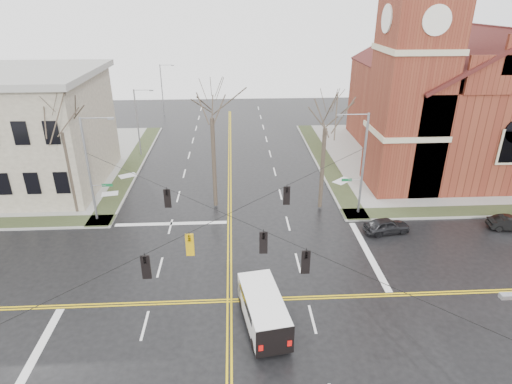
{
  "coord_description": "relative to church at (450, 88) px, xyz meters",
  "views": [
    {
      "loc": [
        0.49,
        -22.03,
        17.65
      ],
      "look_at": [
        2.03,
        6.0,
        4.86
      ],
      "focal_mm": 30.0,
      "sensor_mm": 36.0,
      "label": 1
    }
  ],
  "objects": [
    {
      "name": "ground",
      "position": [
        -24.76,
        -24.78,
        -8.43
      ],
      "size": [
        120.0,
        120.0,
        0.0
      ],
      "primitive_type": "plane",
      "color": "black",
      "rests_on": "ground"
    },
    {
      "name": "sidewalks",
      "position": [
        -24.76,
        -24.78,
        -8.36
      ],
      "size": [
        80.0,
        80.0,
        0.17
      ],
      "color": "gray",
      "rests_on": "ground"
    },
    {
      "name": "road_markings",
      "position": [
        -24.76,
        -24.78,
        -8.43
      ],
      "size": [
        100.0,
        100.0,
        0.01
      ],
      "color": "gold",
      "rests_on": "ground"
    },
    {
      "name": "church",
      "position": [
        0.0,
        0.0,
        0.0
      ],
      "size": [
        24.28,
        27.48,
        27.5
      ],
      "color": "maroon",
      "rests_on": "ground"
    },
    {
      "name": "civic_building_a",
      "position": [
        -46.76,
        -4.78,
        -2.93
      ],
      "size": [
        18.0,
        14.0,
        11.0
      ],
      "primitive_type": "cube",
      "color": "gray",
      "rests_on": "ground"
    },
    {
      "name": "signal_pole_ne",
      "position": [
        -13.44,
        -13.28,
        -3.48
      ],
      "size": [
        2.75,
        0.22,
        9.0
      ],
      "color": "gray",
      "rests_on": "ground"
    },
    {
      "name": "signal_pole_nw",
      "position": [
        -36.09,
        -13.28,
        -3.48
      ],
      "size": [
        2.75,
        0.22,
        9.0
      ],
      "color": "gray",
      "rests_on": "ground"
    },
    {
      "name": "span_wires",
      "position": [
        -24.76,
        -24.78,
        -2.23
      ],
      "size": [
        23.02,
        23.02,
        0.03
      ],
      "color": "black",
      "rests_on": "ground"
    },
    {
      "name": "traffic_signals",
      "position": [
        -24.76,
        -25.45,
        -2.98
      ],
      "size": [
        8.21,
        8.26,
        1.3
      ],
      "color": "black",
      "rests_on": "ground"
    },
    {
      "name": "streetlight_north_a",
      "position": [
        -35.42,
        3.22,
        -3.97
      ],
      "size": [
        2.3,
        0.2,
        8.0
      ],
      "color": "gray",
      "rests_on": "ground"
    },
    {
      "name": "streetlight_north_b",
      "position": [
        -35.42,
        23.22,
        -3.97
      ],
      "size": [
        2.3,
        0.2,
        8.0
      ],
      "color": "gray",
      "rests_on": "ground"
    },
    {
      "name": "cargo_van",
      "position": [
        -22.8,
        -26.95,
        -7.22
      ],
      "size": [
        2.94,
        5.65,
        2.05
      ],
      "rotation": [
        0.0,
        0.0,
        0.16
      ],
      "color": "white",
      "rests_on": "ground"
    },
    {
      "name": "parked_car_a",
      "position": [
        -11.9,
        -16.77,
        -7.8
      ],
      "size": [
        3.94,
        2.1,
        1.28
      ],
      "primitive_type": "imported",
      "rotation": [
        0.0,
        0.0,
        1.74
      ],
      "color": "black",
      "rests_on": "ground"
    },
    {
      "name": "parked_car_b",
      "position": [
        -1.44,
        -16.81,
        -7.85
      ],
      "size": [
        3.64,
        1.67,
        1.16
      ],
      "primitive_type": "imported",
      "rotation": [
        0.0,
        0.0,
        1.44
      ],
      "color": "black",
      "rests_on": "ground"
    },
    {
      "name": "tree_nw_far",
      "position": [
        -38.44,
        -11.66,
        -0.44
      ],
      "size": [
        4.0,
        4.0,
        11.03
      ],
      "color": "#362D22",
      "rests_on": "ground"
    },
    {
      "name": "tree_nw_near",
      "position": [
        -26.05,
        -11.14,
        0.46
      ],
      "size": [
        4.0,
        4.0,
        12.3
      ],
      "color": "#362D22",
      "rests_on": "ground"
    },
    {
      "name": "tree_ne",
      "position": [
        -16.48,
        -12.01,
        -0.38
      ],
      "size": [
        4.0,
        4.0,
        11.12
      ],
      "color": "#362D22",
      "rests_on": "ground"
    }
  ]
}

